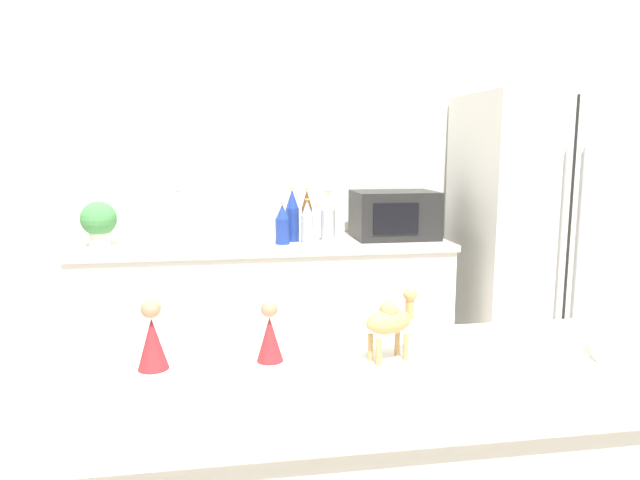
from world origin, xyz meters
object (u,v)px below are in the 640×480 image
at_px(back_bottle_4, 307,215).
at_px(wise_man_figurine_crimson, 270,335).
at_px(back_bottle_1, 292,216).
at_px(back_bottle_2, 282,225).
at_px(back_bottle_3, 179,219).
at_px(refrigerator, 532,242).
at_px(paper_towel_roll, 136,220).
at_px(back_bottle_0, 328,217).
at_px(potted_plant, 99,221).
at_px(wise_man_figurine_blue, 152,339).
at_px(back_bottle_5, 307,222).
at_px(camel_figurine, 391,320).
at_px(microwave, 394,215).
at_px(fruit_bowl, 634,346).

distance_m(back_bottle_4, wise_man_figurine_crimson, 2.11).
xyz_separation_m(back_bottle_1, wise_man_figurine_crimson, (-0.28, -2.00, -0.03)).
height_order(back_bottle_2, back_bottle_3, back_bottle_3).
relative_size(refrigerator, back_bottle_4, 5.85).
xyz_separation_m(paper_towel_roll, back_bottle_3, (0.23, -0.02, 0.00)).
relative_size(paper_towel_roll, back_bottle_4, 0.94).
bearing_deg(paper_towel_roll, back_bottle_0, -1.51).
bearing_deg(back_bottle_2, potted_plant, 174.01).
bearing_deg(paper_towel_roll, wise_man_figurine_crimson, -73.67).
height_order(back_bottle_1, back_bottle_2, back_bottle_1).
relative_size(back_bottle_1, wise_man_figurine_blue, 1.95).
bearing_deg(refrigerator, wise_man_figurine_blue, -135.81).
xyz_separation_m(back_bottle_1, back_bottle_5, (0.07, -0.08, -0.03)).
bearing_deg(camel_figurine, back_bottle_0, 84.05).
bearing_deg(back_bottle_4, microwave, -5.80).
height_order(refrigerator, back_bottle_2, refrigerator).
distance_m(refrigerator, wise_man_figurine_blue, 2.77).
bearing_deg(back_bottle_4, refrigerator, -6.58).
relative_size(paper_towel_roll, back_bottle_3, 0.93).
bearing_deg(back_bottle_1, camel_figurine, -90.14).
height_order(potted_plant, back_bottle_3, back_bottle_3).
relative_size(refrigerator, wise_man_figurine_blue, 11.10).
distance_m(back_bottle_3, fruit_bowl, 2.43).
bearing_deg(microwave, back_bottle_4, 174.20).
xyz_separation_m(paper_towel_roll, camel_figurine, (0.86, -2.05, 0.01)).
relative_size(potted_plant, back_bottle_3, 0.82).
xyz_separation_m(refrigerator, wise_man_figurine_blue, (-1.98, -1.93, 0.15)).
height_order(refrigerator, wise_man_figurine_crimson, refrigerator).
bearing_deg(fruit_bowl, wise_man_figurine_blue, 173.49).
relative_size(back_bottle_0, back_bottle_4, 0.97).
relative_size(back_bottle_0, back_bottle_3, 0.96).
distance_m(potted_plant, back_bottle_5, 1.14).
bearing_deg(fruit_bowl, back_bottle_5, 102.76).
bearing_deg(paper_towel_roll, potted_plant, 179.69).
distance_m(back_bottle_1, back_bottle_4, 0.12).
distance_m(back_bottle_1, back_bottle_5, 0.11).
xyz_separation_m(fruit_bowl, wise_man_figurine_crimson, (-0.81, 0.13, 0.03)).
bearing_deg(back_bottle_3, back_bottle_4, 6.25).
bearing_deg(camel_figurine, back_bottle_2, 91.79).
bearing_deg(fruit_bowl, wise_man_figurine_crimson, 170.99).
bearing_deg(back_bottle_0, microwave, 5.28).
relative_size(microwave, back_bottle_2, 2.08).
bearing_deg(wise_man_figurine_blue, back_bottle_5, 72.53).
bearing_deg(back_bottle_0, back_bottle_3, 179.29).
height_order(back_bottle_3, camel_figurine, back_bottle_3).
bearing_deg(back_bottle_2, refrigerator, 0.34).
bearing_deg(refrigerator, back_bottle_0, 176.95).
bearing_deg(potted_plant, back_bottle_2, -5.99).
relative_size(microwave, wise_man_figurine_crimson, 3.40).
height_order(back_bottle_4, wise_man_figurine_crimson, back_bottle_4).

